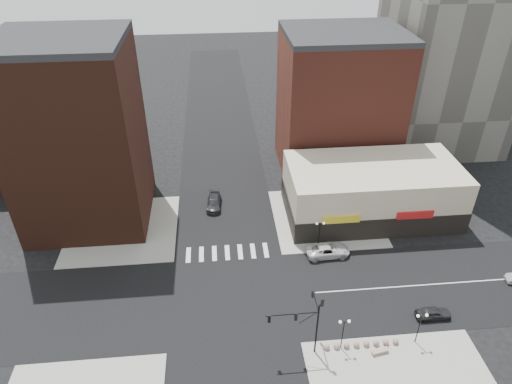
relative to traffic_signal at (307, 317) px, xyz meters
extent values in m
plane|color=black|center=(-7.24, 7.83, -4.96)|extent=(240.00, 240.00, 0.00)
cube|color=black|center=(-7.24, 7.83, -4.95)|extent=(200.00, 14.00, 0.02)
cube|color=black|center=(-7.24, 7.83, -4.95)|extent=(14.00, 200.00, 0.02)
cube|color=gray|center=(-21.74, 22.33, -4.90)|extent=(15.00, 15.00, 0.12)
cube|color=gray|center=(7.26, 22.33, -4.90)|extent=(15.00, 15.00, 0.12)
cube|color=#3C1C13|center=(-26.24, 26.33, 7.54)|extent=(16.00, 15.00, 25.00)
cube|color=#3C1C13|center=(-39.24, 41.83, 1.04)|extent=(20.00, 18.00, 12.00)
cube|color=maroon|center=(11.76, 37.33, 6.04)|extent=(18.00, 15.00, 22.00)
cube|color=beige|center=(13.76, 22.83, -0.96)|extent=(24.00, 12.00, 8.00)
cube|color=black|center=(13.76, 22.83, -3.26)|extent=(24.20, 12.20, 3.40)
cylinder|color=black|center=(0.96, -0.37, -1.46)|extent=(0.18, 0.18, 7.00)
cylinder|color=black|center=(-1.64, -0.37, 1.04)|extent=(5.20, 0.11, 0.11)
cylinder|color=black|center=(-0.04, -0.37, 0.34)|extent=(1.72, 0.06, 1.46)
cylinder|color=black|center=(0.96, 1.13, 1.04)|extent=(0.11, 3.00, 0.11)
cube|color=black|center=(-3.84, -0.37, 0.64)|extent=(0.28, 0.18, 0.95)
sphere|color=red|center=(-3.84, -0.37, 0.94)|extent=(0.16, 0.16, 0.16)
cube|color=black|center=(-1.24, -0.37, 0.64)|extent=(0.28, 0.18, 0.95)
sphere|color=red|center=(-1.24, -0.37, 0.94)|extent=(0.16, 0.16, 0.16)
cube|color=black|center=(0.96, 2.43, 0.64)|extent=(0.18, 0.28, 0.95)
sphere|color=red|center=(0.96, 2.43, 0.94)|extent=(0.16, 0.16, 0.16)
cube|color=black|center=(1.21, -0.37, 2.34)|extent=(0.28, 0.18, 0.95)
sphere|color=red|center=(1.21, -0.37, 2.64)|extent=(0.16, 0.16, 0.16)
cylinder|color=black|center=(3.76, -0.17, -2.84)|extent=(0.11, 0.11, 4.00)
cylinder|color=black|center=(3.76, -0.17, -0.94)|extent=(0.90, 0.06, 0.06)
sphere|color=white|center=(3.31, -0.17, -0.84)|extent=(0.32, 0.32, 0.32)
sphere|color=white|center=(4.21, -0.17, -0.84)|extent=(0.32, 0.32, 0.32)
cylinder|color=black|center=(11.76, -0.17, -2.84)|extent=(0.11, 0.11, 4.00)
cylinder|color=black|center=(11.76, -0.17, -0.94)|extent=(0.90, 0.06, 0.06)
sphere|color=white|center=(11.31, -0.17, -0.84)|extent=(0.32, 0.32, 0.32)
sphere|color=white|center=(12.21, -0.17, -0.84)|extent=(0.32, 0.32, 0.32)
cylinder|color=black|center=(4.76, 15.83, -2.84)|extent=(0.11, 0.11, 4.00)
cylinder|color=black|center=(4.76, 15.83, -0.94)|extent=(0.90, 0.06, 0.06)
sphere|color=white|center=(4.31, 15.83, -0.84)|extent=(0.32, 0.32, 0.32)
sphere|color=white|center=(5.21, 15.83, -0.84)|extent=(0.32, 0.32, 0.32)
sphere|color=gray|center=(2.26, -0.17, -4.53)|extent=(0.62, 0.62, 0.62)
sphere|color=gray|center=(3.31, -0.17, -4.53)|extent=(0.62, 0.62, 0.62)
sphere|color=gray|center=(4.36, -0.17, -4.53)|extent=(0.62, 0.62, 0.62)
sphere|color=gray|center=(5.41, -0.17, -4.53)|extent=(0.62, 0.62, 0.62)
sphere|color=gray|center=(6.46, -0.17, -4.53)|extent=(0.62, 0.62, 0.62)
sphere|color=gray|center=(7.51, -0.17, -4.53)|extent=(0.62, 0.62, 0.62)
sphere|color=gray|center=(8.56, -0.17, -4.53)|extent=(0.62, 0.62, 0.62)
sphere|color=gray|center=(9.61, -0.17, -4.53)|extent=(0.62, 0.62, 0.62)
imported|color=silver|center=(5.69, 14.33, -4.17)|extent=(5.82, 2.94, 1.58)
imported|color=black|center=(15.02, 2.92, -4.30)|extent=(3.93, 1.61, 1.33)
imported|color=black|center=(-8.86, 26.73, -4.23)|extent=(2.46, 5.22, 1.47)
cube|color=tan|center=(7.59, -1.17, -4.69)|extent=(1.67, 0.72, 0.30)
cube|color=tan|center=(7.59, -1.17, -4.48)|extent=(1.88, 0.86, 0.12)
camera|label=1|loc=(-7.92, -29.81, 34.85)|focal=32.00mm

